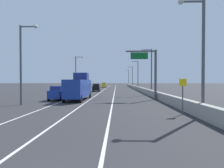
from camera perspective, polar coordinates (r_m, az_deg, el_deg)
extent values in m
plane|color=#2D2D30|center=(66.74, -0.23, -1.44)|extent=(320.00, 320.00, 0.00)
cube|color=silver|center=(58.20, -5.92, -1.80)|extent=(0.16, 130.00, 0.00)
cube|color=silver|center=(57.85, -2.48, -1.81)|extent=(0.16, 130.00, 0.00)
cube|color=silver|center=(57.72, 0.99, -1.81)|extent=(0.16, 130.00, 0.00)
cube|color=#9E998E|center=(43.19, 10.14, -2.04)|extent=(0.60, 120.00, 1.10)
cylinder|color=#47474C|center=(27.15, 14.02, 2.93)|extent=(0.36, 0.36, 7.50)
cube|color=#47474C|center=(27.11, 9.33, 10.49)|extent=(4.50, 0.20, 0.20)
cube|color=#0C5923|center=(26.85, 8.88, 9.07)|extent=(2.60, 0.10, 1.00)
cylinder|color=#4C4C51|center=(15.95, 22.04, -4.90)|extent=(0.10, 0.10, 2.40)
cube|color=yellow|center=(15.83, 22.13, 0.50)|extent=(0.60, 0.04, 0.60)
cylinder|color=#4C4C51|center=(15.91, 27.62, 7.52)|extent=(0.24, 0.24, 9.31)
cube|color=#4C4C51|center=(16.69, 24.73, 23.26)|extent=(1.80, 0.12, 0.12)
sphere|color=beige|center=(16.38, 21.57, 23.72)|extent=(0.44, 0.44, 0.44)
cylinder|color=#4C4C51|center=(36.50, 12.75, 3.85)|extent=(0.24, 0.24, 9.31)
cube|color=#4C4C51|center=(36.84, 11.38, 10.88)|extent=(1.80, 0.12, 0.12)
sphere|color=beige|center=(36.70, 9.97, 10.93)|extent=(0.44, 0.44, 0.44)
cylinder|color=#4C4C51|center=(57.77, 8.46, 2.80)|extent=(0.24, 0.24, 9.31)
cube|color=#4C4C51|center=(57.99, 7.58, 7.26)|extent=(1.80, 0.12, 0.12)
sphere|color=beige|center=(57.90, 6.69, 7.27)|extent=(0.44, 0.44, 0.44)
cylinder|color=#4C4C51|center=(79.23, 6.69, 2.30)|extent=(0.24, 0.24, 9.31)
cube|color=#4C4C51|center=(79.38, 6.04, 5.56)|extent=(1.80, 0.12, 0.12)
sphere|color=beige|center=(79.32, 5.39, 5.57)|extent=(0.44, 0.44, 0.44)
cylinder|color=#4C4C51|center=(100.70, 5.46, 2.02)|extent=(0.24, 0.24, 9.31)
cube|color=#4C4C51|center=(100.82, 4.95, 4.59)|extent=(1.80, 0.12, 0.12)
sphere|color=beige|center=(100.77, 4.44, 4.59)|extent=(0.44, 0.44, 0.44)
cylinder|color=#4C4C51|center=(23.19, -27.62, 5.43)|extent=(0.24, 0.24, 9.31)
cube|color=#4C4C51|center=(23.56, -25.71, 16.51)|extent=(1.80, 0.12, 0.12)
sphere|color=beige|center=(23.18, -23.65, 16.79)|extent=(0.44, 0.44, 0.44)
cylinder|color=#4C4C51|center=(47.37, -11.75, 3.19)|extent=(0.24, 0.24, 9.31)
cube|color=#4C4C51|center=(47.56, -10.70, 8.63)|extent=(1.80, 0.12, 0.12)
sphere|color=beige|center=(47.38, -9.63, 8.67)|extent=(0.44, 0.44, 0.44)
cube|color=gold|center=(75.21, -2.57, -0.45)|extent=(1.93, 4.72, 1.20)
cube|color=olive|center=(74.72, -2.58, 0.23)|extent=(1.63, 2.15, 0.60)
cylinder|color=black|center=(77.13, -3.12, -0.86)|extent=(0.24, 0.69, 0.68)
cylinder|color=black|center=(77.08, -1.93, -0.86)|extent=(0.24, 0.69, 0.68)
cylinder|color=black|center=(73.38, -3.24, -0.95)|extent=(0.24, 0.69, 0.68)
cylinder|color=black|center=(73.32, -1.99, -0.96)|extent=(0.24, 0.69, 0.68)
cube|color=#1E389E|center=(27.25, -17.03, -3.06)|extent=(1.75, 4.47, 1.15)
cube|color=navy|center=(26.78, -17.35, -1.25)|extent=(1.54, 2.01, 0.60)
cylinder|color=black|center=(29.24, -17.37, -3.92)|extent=(0.22, 0.68, 0.68)
cylinder|color=black|center=(28.76, -14.39, -3.99)|extent=(0.22, 0.68, 0.68)
cylinder|color=black|center=(25.90, -19.95, -4.56)|extent=(0.22, 0.68, 0.68)
cylinder|color=black|center=(25.37, -16.62, -4.66)|extent=(0.22, 0.68, 0.68)
cube|color=black|center=(47.64, -5.13, -1.32)|extent=(1.90, 4.10, 1.14)
cube|color=black|center=(47.20, -5.18, -0.28)|extent=(1.64, 1.86, 0.60)
cylinder|color=black|center=(49.32, -5.91, -1.90)|extent=(0.23, 0.68, 0.68)
cylinder|color=black|center=(49.17, -3.99, -1.91)|extent=(0.23, 0.68, 0.68)
cylinder|color=black|center=(46.18, -6.34, -2.10)|extent=(0.23, 0.68, 0.68)
cylinder|color=black|center=(46.01, -4.29, -2.11)|extent=(0.23, 0.68, 0.68)
cube|color=#196033|center=(35.92, -12.21, -2.22)|extent=(1.83, 4.18, 0.97)
cube|color=#1C4633|center=(35.48, -12.37, -0.99)|extent=(1.59, 1.89, 0.60)
cylinder|color=black|center=(37.71, -12.86, -2.81)|extent=(0.23, 0.68, 0.68)
cylinder|color=black|center=(37.37, -10.45, -2.83)|extent=(0.23, 0.68, 0.68)
cylinder|color=black|center=(34.57, -14.12, -3.15)|extent=(0.23, 0.68, 0.68)
cylinder|color=black|center=(34.20, -11.50, -3.19)|extent=(0.23, 0.68, 0.68)
cube|color=navy|center=(26.38, -10.85, -1.35)|extent=(2.54, 8.30, 2.50)
cube|color=navy|center=(28.14, -10.01, 2.47)|extent=(2.14, 1.85, 1.10)
cylinder|color=black|center=(30.05, -11.41, -3.46)|extent=(0.24, 1.00, 1.00)
cylinder|color=black|center=(29.59, -7.19, -3.51)|extent=(0.24, 1.00, 1.00)
cylinder|color=black|center=(23.47, -15.46, -4.71)|extent=(0.24, 1.00, 1.00)
cylinder|color=black|center=(22.88, -10.10, -4.84)|extent=(0.24, 1.00, 1.00)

